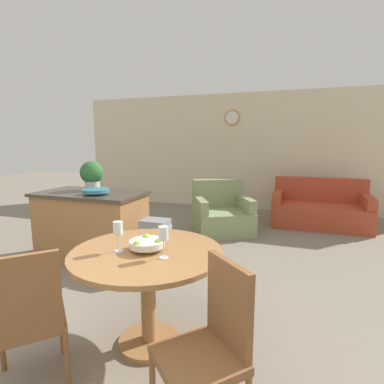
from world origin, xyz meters
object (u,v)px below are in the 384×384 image
wine_glass_left (118,229)px  wine_glass_right (163,235)px  dining_table (148,272)px  potted_plant (92,174)px  kitchen_island (92,225)px  trash_bin (155,246)px  couch (319,210)px  fruit_bowl (147,243)px  dining_chair_near_left (28,315)px  teal_bowl (96,191)px  dining_chair_near_right (211,340)px  armchair (222,215)px

wine_glass_left → wine_glass_right: size_ratio=1.00×
dining_table → wine_glass_left: 0.40m
wine_glass_right → potted_plant: potted_plant is taller
kitchen_island → trash_bin: (1.00, -0.11, -0.14)m
couch → wine_glass_right: bearing=-106.8°
dining_table → fruit_bowl: (0.00, 0.00, 0.23)m
dining_chair_near_left → wine_glass_right: bearing=-8.1°
dining_chair_near_left → wine_glass_left: 0.76m
dining_table → trash_bin: size_ratio=1.74×
dining_table → teal_bowl: teal_bowl is taller
dining_table → wine_glass_left: (-0.19, -0.09, 0.35)m
wine_glass_left → trash_bin: bearing=105.0°
fruit_bowl → wine_glass_left: 0.24m
potted_plant → trash_bin: potted_plant is taller
fruit_bowl → teal_bowl: size_ratio=0.79×
wine_glass_right → potted_plant: bearing=138.4°
teal_bowl → dining_chair_near_left: bearing=-65.1°
dining_table → wine_glass_right: wine_glass_right is taller
dining_chair_near_right → kitchen_island: bearing=3.3°
wine_glass_right → couch: bearing=72.9°
dining_chair_near_right → wine_glass_right: wine_glass_right is taller
dining_chair_near_right → trash_bin: 2.10m
dining_table → trash_bin: 1.37m
teal_bowl → kitchen_island: bearing=148.0°
kitchen_island → potted_plant: 0.70m
teal_bowl → dining_chair_near_right: bearing=-40.9°
trash_bin → armchair: 1.97m
dining_chair_near_right → wine_glass_right: (-0.45, 0.40, 0.43)m
potted_plant → wine_glass_left: bearing=-48.0°
fruit_bowl → trash_bin: (-0.54, 1.23, -0.50)m
dining_table → kitchen_island: size_ratio=0.80×
dining_chair_near_left → fruit_bowl: 0.87m
teal_bowl → fruit_bowl: bearing=-42.1°
teal_bowl → armchair: bearing=58.3°
armchair → dining_chair_near_right: bearing=-105.5°
wine_glass_right → teal_bowl: size_ratio=0.68×
dining_chair_near_right → potted_plant: 3.08m
trash_bin → wine_glass_right: bearing=-61.5°
potted_plant → couch: size_ratio=0.23×
fruit_bowl → couch: couch is taller
dining_table → armchair: bearing=93.2°
wine_glass_right → armchair: wine_glass_right is taller
teal_bowl → couch: (2.87, 2.95, -0.66)m
wine_glass_left → potted_plant: bearing=132.0°
dining_chair_near_right → dining_chair_near_left: bearing=50.6°
potted_plant → dining_table: bearing=-42.8°
dining_table → armchair: 3.19m
trash_bin → fruit_bowl: bearing=-66.3°
fruit_bowl → wine_glass_right: (0.18, -0.10, 0.12)m
couch → dining_chair_near_left: bearing=-112.2°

